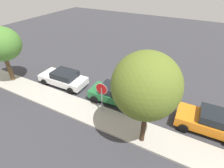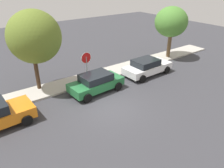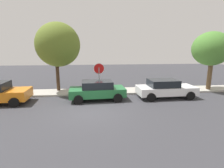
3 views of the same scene
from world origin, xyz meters
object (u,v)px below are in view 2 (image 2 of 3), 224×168
Objects in this scene: parked_car_white at (147,67)px; street_tree_near_corner at (34,37)px; stop_sign at (86,62)px; parked_car_green at (96,82)px; street_tree_mid_block at (171,22)px.

street_tree_near_corner is (-8.31, 2.55, 3.28)m from parked_car_white.
parked_car_white is 0.76× the size of street_tree_near_corner.
stop_sign is 0.44× the size of street_tree_near_corner.
parked_car_green is 0.70× the size of street_tree_near_corner.
street_tree_mid_block reaches higher than stop_sign.
stop_sign is at bearing 162.74° from parked_car_white.
stop_sign is at bearing 83.37° from parked_car_green.
street_tree_near_corner is (-3.12, 2.62, 3.27)m from parked_car_green.
street_tree_mid_block is at bearing 20.93° from parked_car_white.
parked_car_white is at bearing -159.07° from street_tree_mid_block.
parked_car_green is (-0.19, -1.62, -1.04)m from stop_sign.
stop_sign is 5.34m from parked_car_white.
street_tree_mid_block is at bearing -3.37° from street_tree_near_corner.
parked_car_green is at bearing -169.36° from street_tree_mid_block.
stop_sign is 1.94m from parked_car_green.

